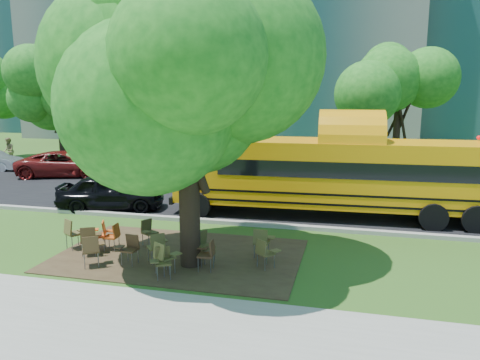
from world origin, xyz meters
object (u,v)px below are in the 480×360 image
(chair_3, at_px, (130,246))
(chair_0, at_px, (89,238))
(school_bus, at_px, (346,174))
(black_car, at_px, (111,192))
(chair_2, at_px, (92,248))
(chair_10, at_px, (148,230))
(chair_13, at_px, (262,240))
(chair_6, at_px, (208,252))
(chair_5, at_px, (162,259))
(chair_4, at_px, (164,255))
(pedestrian_b, at_px, (9,151))
(bg_car_red, at_px, (65,164))
(chair_7, at_px, (265,251))
(chair_8, at_px, (113,234))
(chair_1, at_px, (73,231))
(main_tree, at_px, (187,77))
(chair_12, at_px, (203,244))
(chair_11, at_px, (157,244))
(chair_9, at_px, (100,232))

(chair_3, bearing_deg, chair_0, -7.70)
(school_bus, height_order, black_car, school_bus)
(chair_2, relative_size, chair_10, 1.10)
(chair_0, xyz_separation_m, chair_13, (4.87, 1.04, -0.02))
(chair_3, relative_size, chair_6, 0.96)
(chair_2, distance_m, chair_5, 2.14)
(chair_4, height_order, pedestrian_b, pedestrian_b)
(bg_car_red, bearing_deg, school_bus, -126.32)
(chair_5, xyz_separation_m, chair_10, (-1.43, 2.26, 0.01))
(chair_7, bearing_deg, chair_10, -154.68)
(chair_5, xyz_separation_m, chair_8, (-2.27, 1.63, 0.00))
(school_bus, bearing_deg, chair_3, -133.54)
(chair_2, bearing_deg, chair_13, -9.98)
(chair_3, bearing_deg, pedestrian_b, -38.28)
(chair_1, bearing_deg, chair_3, 13.42)
(chair_0, bearing_deg, main_tree, -26.41)
(chair_4, relative_size, chair_13, 1.02)
(chair_1, distance_m, chair_7, 5.91)
(chair_12, bearing_deg, chair_3, -41.55)
(chair_11, bearing_deg, chair_3, 157.13)
(chair_2, height_order, bg_car_red, bg_car_red)
(chair_0, xyz_separation_m, chair_9, (0.00, 0.56, -0.01))
(school_bus, bearing_deg, chair_8, -142.65)
(chair_7, bearing_deg, chair_6, -121.26)
(pedestrian_b, bearing_deg, chair_6, 9.45)
(chair_11, xyz_separation_m, bg_car_red, (-10.45, 11.24, 0.16))
(school_bus, bearing_deg, chair_2, -135.53)
(bg_car_red, bearing_deg, black_car, -152.58)
(school_bus, distance_m, chair_3, 8.63)
(chair_7, distance_m, black_car, 8.76)
(chair_2, relative_size, chair_7, 1.10)
(chair_0, height_order, pedestrian_b, pedestrian_b)
(chair_1, bearing_deg, bg_car_red, 156.00)
(chair_6, xyz_separation_m, chair_11, (-1.54, 0.21, 0.01))
(chair_8, xyz_separation_m, chair_9, (-0.40, -0.07, 0.04))
(chair_4, relative_size, bg_car_red, 0.17)
(chair_12, xyz_separation_m, black_car, (-5.49, 4.81, 0.16))
(chair_9, relative_size, chair_11, 1.01)
(chair_8, bearing_deg, pedestrian_b, 44.36)
(chair_3, bearing_deg, chair_12, -158.48)
(chair_2, xyz_separation_m, chair_9, (-0.54, 1.34, -0.01))
(chair_12, height_order, black_car, black_car)
(chair_0, distance_m, chair_10, 1.78)
(chair_0, relative_size, chair_12, 1.01)
(chair_4, relative_size, chair_10, 1.08)
(school_bus, height_order, chair_9, school_bus)
(school_bus, distance_m, chair_6, 7.32)
(chair_1, height_order, chair_7, chair_1)
(chair_0, bearing_deg, chair_6, -30.50)
(chair_7, relative_size, chair_9, 0.93)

